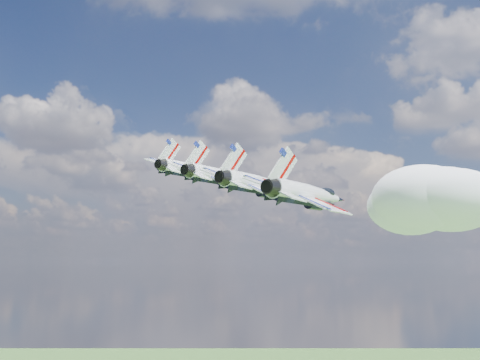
% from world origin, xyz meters
% --- Properties ---
extents(cloud_far, '(56.05, 44.04, 22.02)m').
position_xyz_m(cloud_far, '(33.66, 182.03, 169.66)').
color(cloud_far, white).
extents(jet_0, '(18.11, 20.36, 8.96)m').
position_xyz_m(jet_0, '(-20.92, 19.48, 157.36)').
color(jet_0, white).
extents(jet_1, '(18.11, 20.36, 8.96)m').
position_xyz_m(jet_1, '(-13.76, 10.47, 154.92)').
color(jet_1, white).
extents(jet_2, '(18.11, 20.36, 8.96)m').
position_xyz_m(jet_2, '(-6.61, 1.47, 152.48)').
color(jet_2, white).
extents(jet_3, '(18.11, 20.36, 8.96)m').
position_xyz_m(jet_3, '(0.55, -7.54, 150.04)').
color(jet_3, white).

